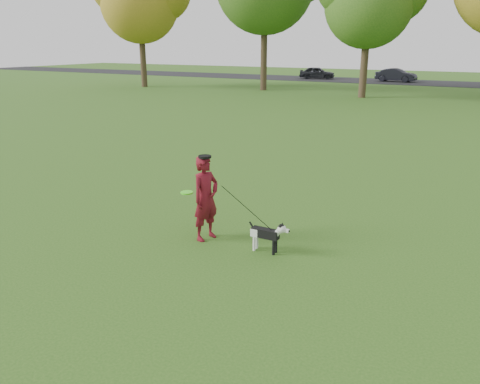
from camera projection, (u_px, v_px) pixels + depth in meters
The scene contains 7 objects.
ground at pixel (223, 254), 8.12m from camera, with size 120.00×120.00×0.00m, color #285116.
road at pixel (447, 84), 41.74m from camera, with size 120.00×7.00×0.02m, color black.
man at pixel (206, 198), 8.54m from camera, with size 0.58×0.38×1.58m, color #5D0D20.
dog at pixel (268, 233), 8.09m from camera, with size 0.78×0.16×0.59m.
car_left at pixel (317, 73), 47.01m from camera, with size 1.41×3.50×1.19m, color black.
car_mid at pixel (396, 75), 43.55m from camera, with size 1.28×3.66×1.21m, color black.
man_held_items at pixel (242, 205), 8.16m from camera, with size 1.87×0.29×1.20m.
Camera 1 is at (3.74, -6.39, 3.51)m, focal length 35.00 mm.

